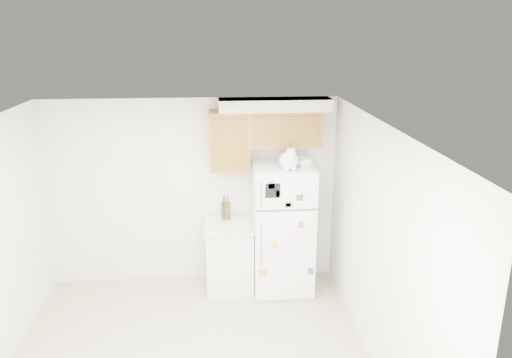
{
  "coord_description": "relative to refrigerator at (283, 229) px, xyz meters",
  "views": [
    {
      "loc": [
        0.31,
        -4.32,
        3.37
      ],
      "look_at": [
        0.81,
        1.55,
        1.55
      ],
      "focal_mm": 35.0,
      "sensor_mm": 36.0,
      "label": 1
    }
  ],
  "objects": [
    {
      "name": "storage_box_back",
      "position": [
        0.23,
        0.08,
        0.9
      ],
      "size": [
        0.22,
        0.19,
        0.1
      ],
      "primitive_type": "cube",
      "rotation": [
        0.0,
        0.0,
        -0.4
      ],
      "color": "white",
      "rests_on": "refrigerator"
    },
    {
      "name": "storage_box_front",
      "position": [
        0.25,
        -0.04,
        0.89
      ],
      "size": [
        0.18,
        0.16,
        0.09
      ],
      "primitive_type": "cube",
      "rotation": [
        0.0,
        0.0,
        0.37
      ],
      "color": "white",
      "rests_on": "refrigerator"
    },
    {
      "name": "refrigerator",
      "position": [
        0.0,
        0.0,
        0.0
      ],
      "size": [
        0.76,
        0.78,
        1.7
      ],
      "color": "white",
      "rests_on": "ground_plane"
    },
    {
      "name": "room_shell",
      "position": [
        -1.04,
        -1.36,
        0.82
      ],
      "size": [
        3.84,
        4.04,
        2.52
      ],
      "color": "silver",
      "rests_on": "ground_plane"
    },
    {
      "name": "cat",
      "position": [
        0.05,
        -0.15,
        0.96
      ],
      "size": [
        0.29,
        0.43,
        0.3
      ],
      "color": "white",
      "rests_on": "refrigerator"
    },
    {
      "name": "bottle_amber",
      "position": [
        -0.7,
        0.22,
        0.23
      ],
      "size": [
        0.07,
        0.07,
        0.31
      ],
      "primitive_type": null,
      "color": "#593814",
      "rests_on": "base_counter"
    },
    {
      "name": "base_counter",
      "position": [
        -0.69,
        0.07,
        -0.39
      ],
      "size": [
        0.64,
        0.64,
        0.92
      ],
      "color": "white",
      "rests_on": "ground_plane"
    },
    {
      "name": "bottle_green",
      "position": [
        -0.75,
        0.23,
        0.23
      ],
      "size": [
        0.07,
        0.07,
        0.31
      ],
      "primitive_type": null,
      "color": "#19381E",
      "rests_on": "base_counter"
    }
  ]
}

